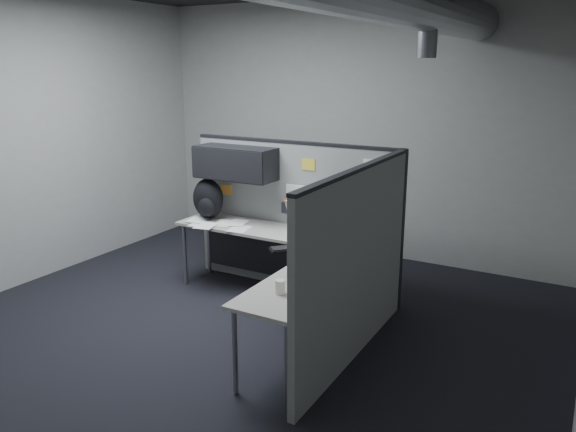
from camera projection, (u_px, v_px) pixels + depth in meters
The scene contains 12 objects.
room at pixel (287, 105), 4.35m from camera, with size 5.62×5.62×3.22m.
partition_back at pixel (278, 199), 6.05m from camera, with size 2.44×0.42×1.63m.
partition_right at pixel (357, 264), 4.60m from camera, with size 0.07×2.23×1.63m.
desk at pixel (285, 253), 5.51m from camera, with size 2.31×2.11×0.73m.
monitor at pixel (345, 221), 5.38m from camera, with size 0.50×0.50×0.43m.
keyboard at pixel (292, 249), 5.21m from camera, with size 0.39×0.40×0.04m.
mouse at pixel (317, 258), 4.96m from camera, with size 0.28×0.29×0.05m.
phone at pixel (307, 275), 4.50m from camera, with size 0.26×0.27×0.10m.
bottles at pixel (305, 297), 4.08m from camera, with size 0.13×0.18×0.08m.
cup at pixel (280, 287), 4.22m from camera, with size 0.08×0.08×0.11m, color silver.
papers at pixel (218, 224), 6.06m from camera, with size 0.82×0.58×0.02m.
backpack at pixel (208, 199), 6.24m from camera, with size 0.41×0.37×0.45m.
Camera 1 is at (2.74, -3.84, 2.40)m, focal length 35.00 mm.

